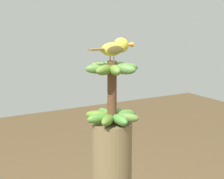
# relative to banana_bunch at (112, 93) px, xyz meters

# --- Properties ---
(banana_bunch) EXTENTS (0.25, 0.25, 0.28)m
(banana_bunch) POSITION_rel_banana_bunch_xyz_m (0.00, 0.00, 0.00)
(banana_bunch) COLOR brown
(banana_bunch) RESTS_ON banana_tree
(perched_bird) EXTENTS (0.07, 0.23, 0.10)m
(perched_bird) POSITION_rel_banana_bunch_xyz_m (0.00, -0.02, 0.20)
(perched_bird) COLOR #C68933
(perched_bird) RESTS_ON banana_bunch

